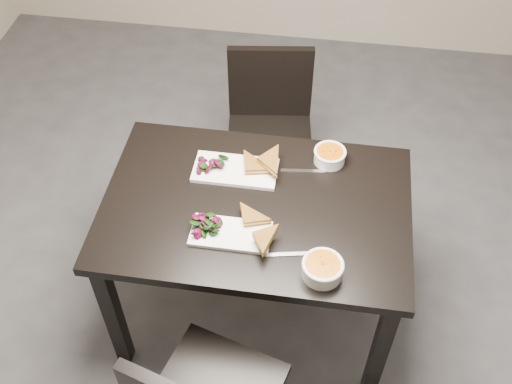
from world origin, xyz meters
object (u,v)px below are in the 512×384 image
Objects in this scene: plate_near at (231,234)px; plate_far at (235,170)px; chair_far at (270,122)px; table at (256,220)px; soup_bowl_near at (323,268)px; soup_bowl_far at (330,155)px.

plate_near is 0.33m from plate_far.
chair_far is 2.49× the size of plate_far.
plate_far is at bearing 124.20° from table.
plate_near is at bearing 160.10° from soup_bowl_near.
soup_bowl_near is at bearing -19.90° from plate_near.
chair_far is at bearing 121.60° from soup_bowl_far.
table is at bearing -94.23° from chair_far.
soup_bowl_near reaches higher than plate_near.
table is 1.41× the size of chair_far.
chair_far is 0.67m from soup_bowl_far.
soup_bowl_far reaches higher than plate_near.
table is 0.21m from plate_near.
soup_bowl_near reaches higher than table.
table is 8.10× the size of soup_bowl_near.
chair_far is at bearing 93.35° from table.
plate_near is 0.37m from soup_bowl_near.
plate_far is (-0.11, 0.16, 0.11)m from table.
plate_near is 0.88× the size of plate_far.
chair_far is 0.99m from plate_near.
plate_far is 0.39m from soup_bowl_far.
soup_bowl_far is at bearing 91.25° from soup_bowl_near.
chair_far reaches higher than plate_near.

